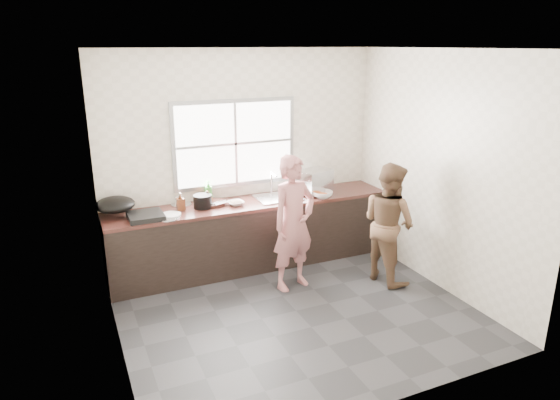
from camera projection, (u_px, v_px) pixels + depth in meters
name	position (u px, v px, depth m)	size (l,w,h in m)	color
floor	(296.00, 311.00, 5.36)	(3.60, 3.20, 0.01)	#2C2C2F
ceiling	(299.00, 48.00, 4.55)	(3.60, 3.20, 0.01)	silver
wall_back	(242.00, 158.00, 6.35)	(3.60, 0.01, 2.70)	silver
wall_left	(107.00, 215.00, 4.25)	(0.01, 3.20, 2.70)	beige
wall_right	(440.00, 172.00, 5.65)	(0.01, 3.20, 2.70)	beige
wall_front	(396.00, 248.00, 3.55)	(3.60, 0.01, 2.70)	beige
cabinet	(252.00, 235.00, 6.36)	(3.60, 0.62, 0.82)	black
countertop	(252.00, 203.00, 6.23)	(3.60, 0.64, 0.04)	#3C1E18
sink	(277.00, 198.00, 6.36)	(0.55, 0.45, 0.02)	silver
faucet	(271.00, 183.00, 6.49)	(0.02, 0.02, 0.30)	silver
window_frame	(235.00, 143.00, 6.24)	(1.60, 0.05, 1.10)	#9EA0A5
window_glazing	(236.00, 144.00, 6.22)	(1.50, 0.01, 1.00)	white
woman	(293.00, 227.00, 5.70)	(0.54, 0.35, 1.47)	#C07373
person_side	(389.00, 223.00, 5.88)	(0.70, 0.55, 1.45)	brown
cutting_board	(211.00, 203.00, 6.10)	(0.35, 0.35, 0.04)	black
cleaver	(221.00, 202.00, 6.04)	(0.20, 0.10, 0.01)	#B3B6BA
bowl_mince	(236.00, 203.00, 6.08)	(0.19, 0.19, 0.05)	silver
bowl_crabs	(323.00, 195.00, 6.38)	(0.21, 0.21, 0.07)	silver
bowl_held	(298.00, 195.00, 6.39)	(0.18, 0.18, 0.06)	white
black_pot	(203.00, 201.00, 5.96)	(0.22, 0.22, 0.16)	black
plate_food	(171.00, 215.00, 5.71)	(0.23, 0.23, 0.02)	white
bottle_green	(209.00, 191.00, 6.20)	(0.10, 0.10, 0.26)	#30812A
bottle_brown_tall	(181.00, 202.00, 5.88)	(0.09, 0.09, 0.19)	#512714
bottle_brown_short	(208.00, 198.00, 6.08)	(0.13, 0.13, 0.16)	#482212
glass_jar	(178.00, 201.00, 6.07)	(0.07, 0.07, 0.10)	silver
burner	(146.00, 216.00, 5.61)	(0.39, 0.39, 0.06)	black
wok	(115.00, 205.00, 5.64)	(0.44, 0.44, 0.17)	black
dish_rack	(315.00, 182.00, 6.52)	(0.42, 0.30, 0.32)	silver
pot_lid_left	(168.00, 218.00, 5.62)	(0.25, 0.25, 0.01)	#B2B5B9
pot_lid_right	(181.00, 204.00, 6.10)	(0.25, 0.25, 0.01)	silver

